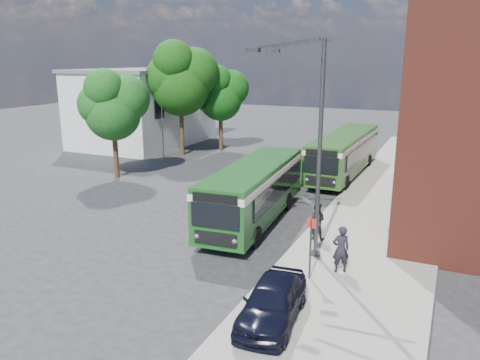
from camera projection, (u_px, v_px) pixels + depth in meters
The scene contains 15 objects.
ground at pixel (227, 226), 23.78m from camera, with size 120.00×120.00×0.00m, color #27272A.
pavement at pixel (391, 200), 27.95m from camera, with size 6.00×48.00×0.15m, color gray.
kerb_line at pixel (340, 195), 29.20m from camera, with size 0.12×48.00×0.01m, color beige.
white_building at pixel (144, 107), 45.99m from camera, with size 9.40×13.40×7.30m.
flagpole at pixel (162, 100), 39.02m from camera, with size 0.95×0.10×9.00m.
street_lamp at pixel (311, 147), 18.86m from camera, with size 2.96×2.38×9.00m.
bus_stop_sign at pixel (311, 245), 17.44m from camera, with size 0.35×0.08×2.52m.
bus_front at pixel (255, 187), 24.02m from camera, with size 3.42×10.69×3.02m.
bus_rear at pixel (345, 150), 33.81m from camera, with size 2.81×12.35×3.02m.
parked_car at pixel (272, 301), 14.71m from camera, with size 1.63×4.04×1.38m, color black.
pedestrian_a at pixel (341, 249), 18.07m from camera, with size 0.69×0.45×1.89m, color black.
pedestrian_b at pixel (316, 221), 21.45m from camera, with size 0.84×0.66×1.74m, color black.
tree_left at pixel (113, 104), 32.14m from camera, with size 4.54×4.31×7.66m.
tree_mid at pixel (181, 78), 39.73m from camera, with size 5.81×5.52×9.81m.
tree_right at pixel (221, 93), 42.30m from camera, with size 4.60×4.37×7.77m.
Camera 1 is at (10.03, -20.08, 8.22)m, focal length 35.00 mm.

